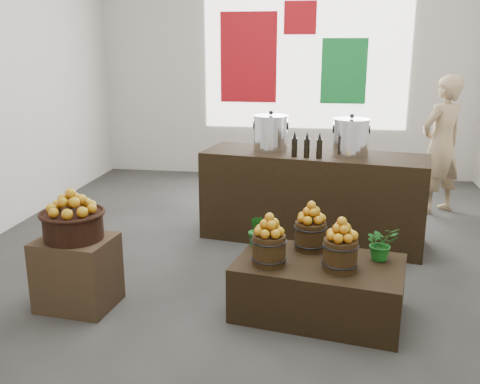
# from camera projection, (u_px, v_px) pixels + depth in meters

# --- Properties ---
(ground) EXTENTS (7.00, 7.00, 0.00)m
(ground) POSITION_uv_depth(u_px,v_px,m) (259.00, 252.00, 5.59)
(ground) COLOR #393836
(ground) RESTS_ON ground
(back_wall) EXTENTS (6.00, 0.04, 4.00)m
(back_wall) POSITION_uv_depth(u_px,v_px,m) (287.00, 51.00, 8.39)
(back_wall) COLOR beige
(back_wall) RESTS_ON ground
(back_opening) EXTENTS (3.20, 0.02, 2.40)m
(back_opening) POSITION_uv_depth(u_px,v_px,m) (306.00, 51.00, 8.33)
(back_opening) COLOR white
(back_opening) RESTS_ON back_wall
(deco_red_left) EXTENTS (0.90, 0.04, 1.40)m
(deco_red_left) POSITION_uv_depth(u_px,v_px,m) (249.00, 58.00, 8.48)
(deco_red_left) COLOR #AB0D15
(deco_red_left) RESTS_ON back_wall
(deco_green_right) EXTENTS (0.70, 0.04, 1.00)m
(deco_green_right) POSITION_uv_depth(u_px,v_px,m) (344.00, 71.00, 8.31)
(deco_green_right) COLOR #137C2F
(deco_green_right) RESTS_ON back_wall
(deco_red_upper) EXTENTS (0.50, 0.04, 0.50)m
(deco_red_upper) POSITION_uv_depth(u_px,v_px,m) (300.00, 18.00, 8.20)
(deco_red_upper) COLOR #AB0D15
(deco_red_upper) RESTS_ON back_wall
(crate) EXTENTS (0.63, 0.54, 0.59)m
(crate) POSITION_uv_depth(u_px,v_px,m) (77.00, 272.00, 4.36)
(crate) COLOR #443520
(crate) RESTS_ON ground
(wicker_basket) EXTENTS (0.47, 0.47, 0.21)m
(wicker_basket) POSITION_uv_depth(u_px,v_px,m) (73.00, 226.00, 4.26)
(wicker_basket) COLOR black
(wicker_basket) RESTS_ON crate
(apples_in_basket) EXTENTS (0.37, 0.37, 0.20)m
(apples_in_basket) POSITION_uv_depth(u_px,v_px,m) (71.00, 201.00, 4.20)
(apples_in_basket) COLOR #920704
(apples_in_basket) RESTS_ON wicker_basket
(display_table) EXTENTS (1.41, 1.01, 0.45)m
(display_table) POSITION_uv_depth(u_px,v_px,m) (319.00, 288.00, 4.25)
(display_table) COLOR black
(display_table) RESTS_ON ground
(apple_bucket_front_left) EXTENTS (0.26, 0.26, 0.24)m
(apple_bucket_front_left) POSITION_uv_depth(u_px,v_px,m) (269.00, 250.00, 4.11)
(apple_bucket_front_left) COLOR #35230E
(apple_bucket_front_left) RESTS_ON display_table
(apples_in_bucket_front_left) EXTENTS (0.19, 0.19, 0.17)m
(apples_in_bucket_front_left) POSITION_uv_depth(u_px,v_px,m) (269.00, 225.00, 4.06)
(apples_in_bucket_front_left) COLOR #920704
(apples_in_bucket_front_left) RESTS_ON apple_bucket_front_left
(apple_bucket_front_right) EXTENTS (0.26, 0.26, 0.24)m
(apple_bucket_front_right) POSITION_uv_depth(u_px,v_px,m) (340.00, 255.00, 4.02)
(apple_bucket_front_right) COLOR #35230E
(apple_bucket_front_right) RESTS_ON display_table
(apples_in_bucket_front_right) EXTENTS (0.19, 0.19, 0.17)m
(apples_in_bucket_front_right) POSITION_uv_depth(u_px,v_px,m) (342.00, 229.00, 3.97)
(apples_in_bucket_front_right) COLOR #920704
(apples_in_bucket_front_right) RESTS_ON apple_bucket_front_right
(apple_bucket_rear) EXTENTS (0.26, 0.26, 0.24)m
(apple_bucket_rear) POSITION_uv_depth(u_px,v_px,m) (310.00, 236.00, 4.42)
(apple_bucket_rear) COLOR #35230E
(apple_bucket_rear) RESTS_ON display_table
(apples_in_bucket_rear) EXTENTS (0.19, 0.19, 0.17)m
(apples_in_bucket_rear) POSITION_uv_depth(u_px,v_px,m) (311.00, 212.00, 4.37)
(apples_in_bucket_rear) COLOR #920704
(apples_in_bucket_rear) RESTS_ON apple_bucket_rear
(herb_garnish_right) EXTENTS (0.32, 0.30, 0.28)m
(herb_garnish_right) POSITION_uv_depth(u_px,v_px,m) (381.00, 243.00, 4.20)
(herb_garnish_right) COLOR #125715
(herb_garnish_right) RESTS_ON display_table
(herb_garnish_left) EXTENTS (0.18, 0.17, 0.27)m
(herb_garnish_left) POSITION_uv_depth(u_px,v_px,m) (257.00, 230.00, 4.50)
(herb_garnish_left) COLOR #125715
(herb_garnish_left) RESTS_ON display_table
(counter) EXTENTS (2.47, 1.17, 0.97)m
(counter) POSITION_uv_depth(u_px,v_px,m) (312.00, 197.00, 5.84)
(counter) COLOR black
(counter) RESTS_ON ground
(stock_pot_left) EXTENTS (0.37, 0.37, 0.37)m
(stock_pot_left) POSITION_uv_depth(u_px,v_px,m) (271.00, 134.00, 5.81)
(stock_pot_left) COLOR silver
(stock_pot_left) RESTS_ON counter
(stock_pot_center) EXTENTS (0.37, 0.37, 0.37)m
(stock_pot_center) POSITION_uv_depth(u_px,v_px,m) (351.00, 138.00, 5.54)
(stock_pot_center) COLOR silver
(stock_pot_center) RESTS_ON counter
(oil_cruets) EXTENTS (0.27, 0.11, 0.27)m
(oil_cruets) POSITION_uv_depth(u_px,v_px,m) (310.00, 145.00, 5.46)
(oil_cruets) COLOR black
(oil_cruets) RESTS_ON counter
(shopper) EXTENTS (0.76, 0.71, 1.75)m
(shopper) POSITION_uv_depth(u_px,v_px,m) (441.00, 145.00, 6.72)
(shopper) COLOR tan
(shopper) RESTS_ON ground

